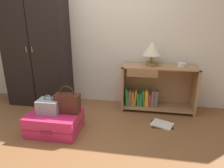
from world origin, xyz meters
TOP-DOWN VIEW (x-y plane):
  - ground_plane at (0.00, 0.00)m, footprint 9.00×9.00m
  - back_wall at (0.00, 1.50)m, footprint 6.40×0.10m
  - wardrobe at (-1.07, 1.20)m, footprint 1.05×0.47m
  - bookshelf at (0.92, 1.25)m, footprint 1.18×0.39m
  - table_lamp at (0.84, 1.25)m, footprint 0.29×0.29m
  - bowl at (1.30, 1.24)m, footprint 0.13×0.13m
  - suitcase_large at (-0.41, 0.31)m, footprint 0.68×0.54m
  - train_case at (-0.48, 0.31)m, footprint 0.29×0.22m
  - handbag at (-0.24, 0.36)m, footprint 0.33×0.15m
  - bottle at (-0.83, 0.34)m, footprint 0.06×0.06m
  - open_book_on_floor at (1.03, 0.72)m, footprint 0.35×0.31m

SIDE VIEW (x-z plane):
  - ground_plane at x=0.00m, z-range 0.00..0.00m
  - open_book_on_floor at x=1.03m, z-range 0.00..0.02m
  - bottle at x=-0.83m, z-range -0.01..0.19m
  - suitcase_large at x=-0.41m, z-range 0.00..0.28m
  - bookshelf at x=0.92m, z-range -0.01..0.74m
  - train_case at x=-0.48m, z-range 0.24..0.50m
  - handbag at x=-0.24m, z-range 0.23..0.60m
  - bowl at x=1.30m, z-range 0.75..0.81m
  - wardrobe at x=-1.07m, z-range 0.00..1.99m
  - table_lamp at x=0.84m, z-range 0.81..1.19m
  - back_wall at x=0.00m, z-range 0.00..2.60m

